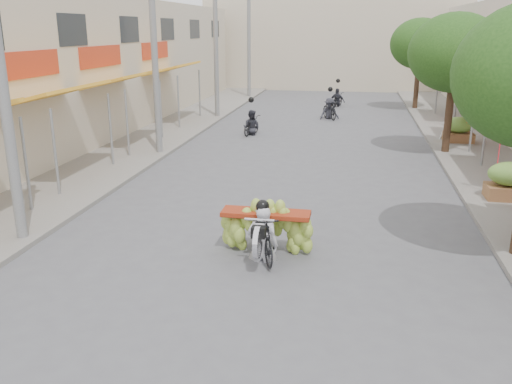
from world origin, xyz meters
name	(u,v)px	position (x,y,z in m)	size (l,w,h in m)	color
ground	(222,334)	(0.00, 0.00, 0.00)	(120.00, 120.00, 0.00)	#535358
sidewalk_left	(149,137)	(-7.00, 15.00, 0.06)	(4.00, 60.00, 0.12)	slate
sidewalk_right	(483,149)	(7.00, 15.00, 0.06)	(4.00, 60.00, 0.12)	slate
shophouse_row_left	(24,69)	(-11.98, 13.98, 3.00)	(9.77, 40.00, 6.00)	#C4B49A
far_building	(334,43)	(0.00, 38.00, 3.50)	(20.00, 6.00, 7.00)	#C4B49A
utility_pole_mid	(154,46)	(-5.40, 12.00, 4.03)	(0.60, 0.24, 8.00)	slate
utility_pole_far	(216,41)	(-5.40, 21.00, 4.03)	(0.60, 0.24, 8.00)	slate
utility_pole_back	(249,38)	(-5.40, 30.00, 4.03)	(0.60, 0.24, 8.00)	slate
street_tree_mid	(455,53)	(5.40, 14.00, 3.78)	(3.40, 3.40, 5.25)	#3A2719
street_tree_far	(420,44)	(5.40, 26.00, 3.78)	(3.40, 3.40, 5.25)	#3A2719
produce_crate_mid	(510,178)	(6.20, 8.00, 0.71)	(1.20, 0.88, 1.16)	brown
produce_crate_far	(459,128)	(6.20, 16.00, 0.71)	(1.20, 0.88, 1.16)	brown
banana_motorbike	(264,224)	(0.14, 3.17, 0.73)	(2.20, 1.88, 2.22)	black
market_umbrella	(506,112)	(5.92, 8.27, 2.50)	(2.60, 2.60, 1.79)	red
pedestrian	(450,120)	(5.87, 16.48, 0.95)	(0.87, 0.57, 1.67)	white
bg_motorbike_a	(251,118)	(-2.70, 16.61, 0.76)	(0.87, 1.58, 1.95)	black
bg_motorbike_b	(330,103)	(0.58, 21.66, 0.83)	(1.22, 1.83, 1.95)	black
bg_motorbike_c	(337,93)	(0.81, 26.54, 0.82)	(1.08, 1.60, 1.95)	black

